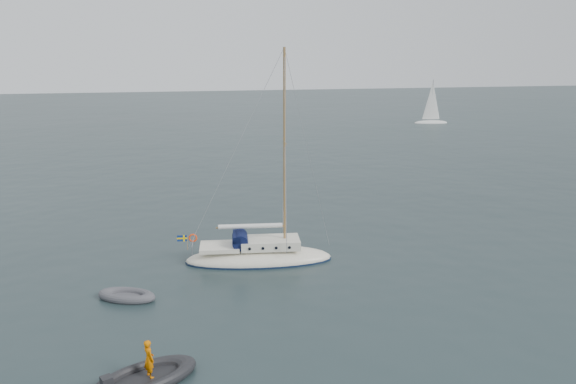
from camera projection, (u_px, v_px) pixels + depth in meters
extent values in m
plane|color=black|center=(273.00, 268.00, 33.19)|extent=(300.00, 300.00, 0.00)
ellipsoid|color=#EEE8CB|center=(259.00, 259.00, 34.23)|extent=(8.85, 2.75, 1.48)
cube|color=beige|center=(270.00, 242.00, 34.12)|extent=(3.54, 1.87, 0.54)
cube|color=#EEE8CB|center=(220.00, 248.00, 33.54)|extent=(2.36, 1.87, 0.25)
cylinder|color=black|center=(240.00, 240.00, 33.68)|extent=(0.94, 1.62, 0.94)
cube|color=black|center=(237.00, 237.00, 33.59)|extent=(0.44, 1.62, 0.39)
cylinder|color=olive|center=(284.00, 151.00, 32.92)|extent=(0.15, 0.15, 11.81)
cylinder|color=olive|center=(284.00, 141.00, 32.77)|extent=(0.05, 2.16, 0.05)
cylinder|color=olive|center=(251.00, 227.00, 33.62)|extent=(4.13, 0.10, 0.10)
cylinder|color=silver|center=(251.00, 226.00, 33.61)|extent=(3.84, 0.28, 0.28)
cylinder|color=#96969D|center=(193.00, 244.00, 33.11)|extent=(0.04, 2.16, 0.04)
torus|color=#EA3A0F|center=(192.00, 240.00, 33.66)|extent=(0.53, 0.10, 0.53)
cylinder|color=olive|center=(187.00, 246.00, 33.07)|extent=(0.03, 0.03, 0.89)
cube|color=navy|center=(182.00, 241.00, 32.93)|extent=(0.59, 0.02, 0.37)
cube|color=#FFD000|center=(182.00, 241.00, 32.93)|extent=(0.61, 0.03, 0.09)
cube|color=#FFD000|center=(184.00, 241.00, 32.95)|extent=(0.09, 0.03, 0.39)
cylinder|color=black|center=(247.00, 239.00, 34.75)|extent=(0.18, 0.06, 0.18)
cylinder|color=black|center=(252.00, 249.00, 32.96)|extent=(0.18, 0.06, 0.18)
cylinder|color=black|center=(260.00, 238.00, 34.92)|extent=(0.18, 0.06, 0.18)
cylinder|color=black|center=(265.00, 248.00, 33.13)|extent=(0.18, 0.06, 0.18)
cylinder|color=black|center=(272.00, 237.00, 35.08)|extent=(0.18, 0.06, 0.18)
cylinder|color=black|center=(278.00, 247.00, 33.29)|extent=(0.18, 0.06, 0.18)
cylinder|color=black|center=(284.00, 236.00, 35.24)|extent=(0.18, 0.06, 0.18)
cylinder|color=black|center=(291.00, 246.00, 33.45)|extent=(0.18, 0.06, 0.18)
cube|color=#444449|center=(127.00, 297.00, 29.00)|extent=(1.91, 0.79, 0.11)
cube|color=black|center=(145.00, 380.00, 21.66)|extent=(2.69, 1.12, 0.13)
cube|color=black|center=(105.00, 376.00, 21.28)|extent=(0.39, 0.39, 0.67)
imported|color=#CE6301|center=(149.00, 360.00, 21.50)|extent=(0.40, 0.59, 1.57)
ellipsoid|color=silver|center=(431.00, 123.00, 98.75)|extent=(6.04, 2.01, 1.01)
cylinder|color=#96969D|center=(432.00, 100.00, 97.77)|extent=(0.10, 0.10, 7.05)
cone|color=silver|center=(432.00, 100.00, 97.76)|extent=(3.22, 3.22, 6.55)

